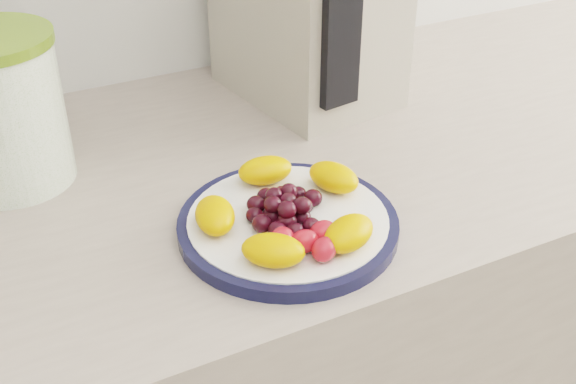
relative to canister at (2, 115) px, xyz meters
name	(u,v)px	position (x,y,z in m)	size (l,w,h in m)	color
plate_rim	(288,225)	(0.24, -0.24, -0.08)	(0.24, 0.24, 0.01)	#121534
plate_face	(288,224)	(0.24, -0.24, -0.08)	(0.22, 0.22, 0.02)	white
canister	(2,115)	(0.00, 0.00, 0.00)	(0.14, 0.14, 0.17)	#3B6E14
appliance_panel	(341,18)	(0.40, -0.07, 0.08)	(0.05, 0.02, 0.23)	black
fruit_plate	(289,211)	(0.24, -0.25, -0.05)	(0.21, 0.20, 0.03)	orange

